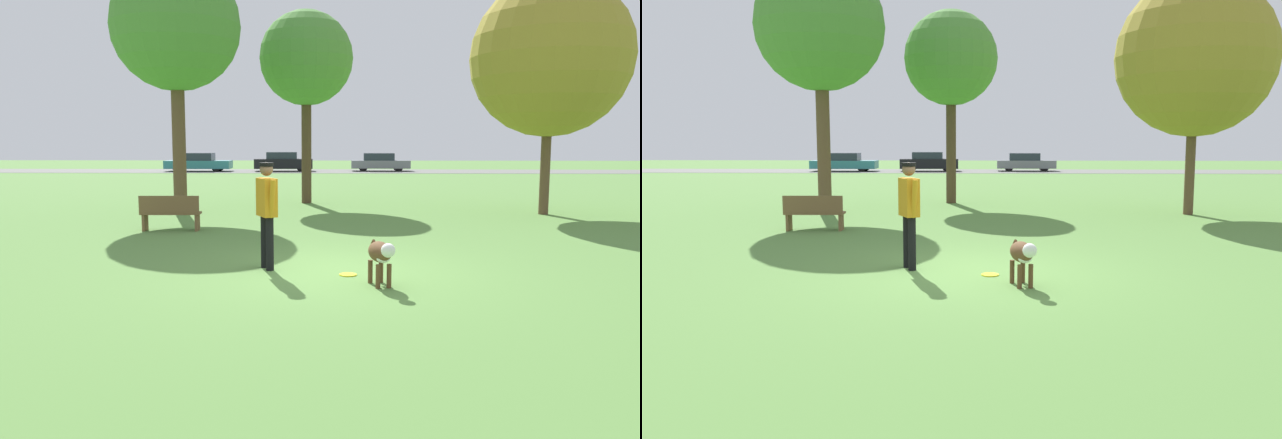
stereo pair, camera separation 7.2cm
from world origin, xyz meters
The scene contains 12 objects.
ground_plane centered at (0.00, 0.00, 0.00)m, with size 120.00×120.00×0.00m, color #56843D.
far_road_strip centered at (0.00, 34.46, 0.01)m, with size 120.00×6.00×0.01m.
person centered at (-1.06, 0.20, 1.06)m, with size 0.40×0.70×1.76m.
dog centered at (0.74, -0.99, 0.48)m, with size 0.44×0.94×0.68m.
frisbee centered at (0.27, -0.24, 0.01)m, with size 0.28×0.28×0.02m.
tree_mid_center centered at (-0.99, 11.40, 4.83)m, with size 3.14×3.14×6.44m.
tree_near_right centered at (6.06, 8.27, 4.44)m, with size 4.45×4.45×6.68m.
tree_near_left centered at (-4.58, 8.39, 5.37)m, with size 3.74×3.74×7.28m.
parked_car_teal centered at (-9.87, 34.10, 0.63)m, with size 4.60×1.87×1.30m.
parked_car_black centered at (-3.84, 34.43, 0.66)m, with size 4.17×1.90×1.36m.
parked_car_grey centered at (3.04, 34.84, 0.63)m, with size 4.16×1.76×1.28m.
park_bench centered at (-3.85, 4.55, 0.45)m, with size 1.41×0.45×0.84m.
Camera 1 is at (0.13, -9.90, 2.09)m, focal length 35.00 mm.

